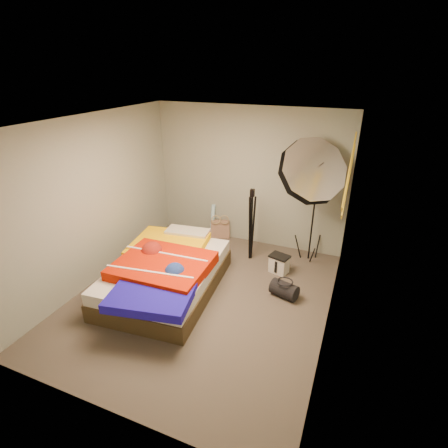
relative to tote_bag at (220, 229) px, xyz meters
The scene contains 15 objects.
floor 1.98m from the tote_bag, 74.88° to the right, with size 4.00×4.00×0.00m, color #50473E.
ceiling 3.04m from the tote_bag, 74.88° to the right, with size 4.00×4.00×0.00m, color silver.
wall_back 1.19m from the tote_bag, 11.02° to the left, with size 3.50×3.50×0.00m, color gray.
wall_front 4.08m from the tote_bag, 82.50° to the right, with size 3.50×3.50×0.00m, color gray.
wall_left 2.51m from the tote_bag, 123.06° to the right, with size 4.00×4.00×0.00m, color gray.
wall_right 3.14m from the tote_bag, 40.01° to the right, with size 4.00×4.00×0.00m, color gray.
tote_bag is the anchor object (origin of this frame).
wrapping_roll 0.22m from the tote_bag, behind, with size 0.07×0.07×0.65m, color #58B0D8.
camera_case 1.59m from the tote_bag, 30.01° to the right, with size 0.28×0.20×0.28m, color beige.
duffel_bag 2.14m from the tote_bag, 41.28° to the right, with size 0.24×0.24×0.39m, color black.
wall_stripe_upper 3.14m from the tote_bag, 30.09° to the right, with size 0.02×1.10×0.10m, color gold.
wall_stripe_lower 2.93m from the tote_bag, 25.08° to the right, with size 0.02×1.10×0.10m, color gold.
bed 1.92m from the tote_bag, 91.99° to the right, with size 1.66×2.31×0.60m.
photo_umbrella 2.22m from the tote_bag, 12.45° to the right, with size 1.10×1.25×2.24m.
camera_tripod 1.11m from the tote_bag, 34.06° to the right, with size 0.08×0.08×1.27m.
Camera 1 is at (1.89, -3.75, 3.12)m, focal length 28.00 mm.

